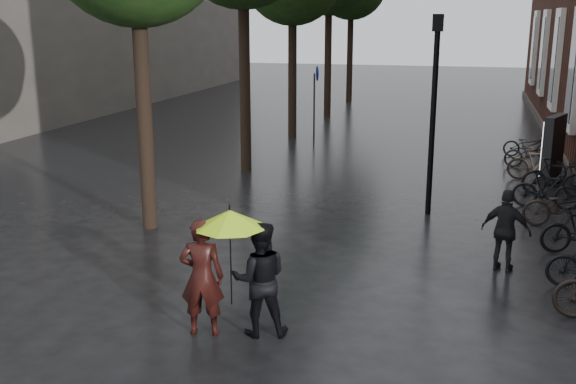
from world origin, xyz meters
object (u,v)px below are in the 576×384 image
(person_burgundy, at_px, (202,277))
(person_black, at_px, (260,279))
(pedestrian_walking, at_px, (506,231))
(ad_lightbox, at_px, (553,149))
(parked_bicycles, at_px, (554,191))
(lamp_post, at_px, (434,96))

(person_burgundy, bearing_deg, person_black, -176.55)
(person_black, bearing_deg, person_burgundy, -3.41)
(person_black, xyz_separation_m, pedestrian_walking, (3.53, 3.59, -0.09))
(pedestrian_walking, bearing_deg, person_burgundy, 58.52)
(pedestrian_walking, height_order, ad_lightbox, ad_lightbox)
(parked_bicycles, relative_size, ad_lightbox, 7.06)
(person_burgundy, distance_m, pedestrian_walking, 5.76)
(person_burgundy, distance_m, parked_bicycles, 10.06)
(pedestrian_walking, distance_m, parked_bicycles, 4.72)
(lamp_post, bearing_deg, ad_lightbox, 52.71)
(person_black, distance_m, parked_bicycles, 9.45)
(person_black, relative_size, lamp_post, 0.37)
(person_black, height_order, ad_lightbox, ad_lightbox)
(ad_lightbox, relative_size, lamp_post, 0.41)
(ad_lightbox, xyz_separation_m, lamp_post, (-3.08, -4.05, 1.82))
(pedestrian_walking, relative_size, ad_lightbox, 0.81)
(person_black, bearing_deg, lamp_post, -124.29)
(parked_bicycles, xyz_separation_m, lamp_post, (-2.88, -1.17, 2.30))
(parked_bicycles, height_order, ad_lightbox, ad_lightbox)
(parked_bicycles, distance_m, ad_lightbox, 2.92)
(parked_bicycles, height_order, lamp_post, lamp_post)
(person_burgundy, distance_m, person_black, 0.83)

